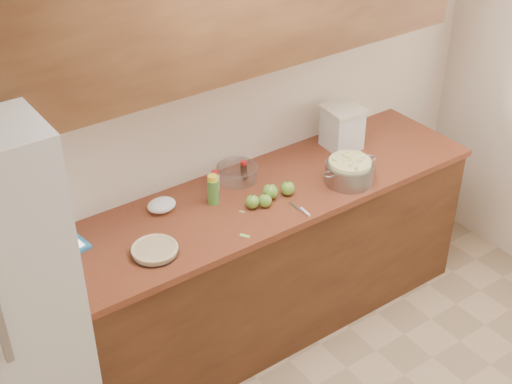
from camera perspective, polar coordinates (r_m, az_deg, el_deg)
room_shell at (r=2.68m, az=18.43°, el=-7.72°), size 3.60×3.60×3.60m
counter_run at (r=4.01m, az=-0.20°, el=-5.82°), size 2.64×0.68×0.92m
pie at (r=3.36m, az=-8.11°, el=-4.62°), size 0.23×0.23×0.04m
colander at (r=3.86m, az=7.48°, el=1.64°), size 0.35×0.26×0.13m
flour_canister at (r=4.16m, az=6.91°, el=5.18°), size 0.22×0.22×0.25m
tablet at (r=3.48m, az=-15.63°, el=-4.38°), size 0.29×0.23×0.02m
paring_knife at (r=3.62m, az=3.82°, el=-1.52°), size 0.03×0.16×0.02m
lemon_bottle at (r=3.65m, az=-3.45°, el=0.17°), size 0.06×0.06×0.16m
cinnamon_shaker at (r=3.77m, az=-3.28°, el=0.89°), size 0.05×0.05×0.11m
vanilla_bottle at (r=3.86m, az=-0.99°, el=1.76°), size 0.04×0.04×0.11m
mixing_bowl at (r=3.85m, az=-1.50°, el=1.59°), size 0.23×0.23×0.08m
paper_towel at (r=3.64m, az=-7.56°, el=-1.05°), size 0.18×0.17×0.06m
apple_left at (r=3.63m, az=-0.29°, el=-0.77°), size 0.07×0.07×0.09m
apple_center at (r=3.70m, az=1.14°, el=0.03°), size 0.08×0.08×0.10m
apple_front at (r=3.64m, az=0.73°, el=-0.69°), size 0.07×0.07×0.08m
apple_extra at (r=3.73m, az=2.55°, el=0.30°), size 0.08×0.08×0.09m
peel_a at (r=3.62m, az=-1.12°, el=-1.58°), size 0.03×0.03×0.00m
peel_b at (r=3.45m, az=-0.92°, el=-3.52°), size 0.04×0.05×0.00m
peel_c at (r=3.73m, az=1.05°, el=-0.42°), size 0.03×0.05×0.00m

